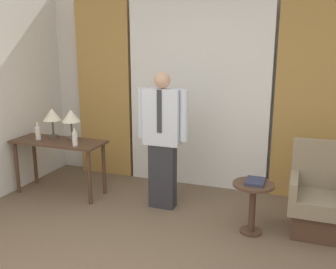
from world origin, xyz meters
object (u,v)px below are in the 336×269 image
Objects in this scene: desk at (59,149)px; bottle_near_edge at (38,133)px; table_lamp_right at (71,117)px; person at (163,136)px; bottle_by_lamp at (75,139)px; armchair at (319,201)px; book at (255,181)px; side_table at (253,199)px; table_lamp_left at (52,116)px.

desk is 5.40× the size of bottle_near_edge.
table_lamp_right reaches higher than bottle_near_edge.
bottle_near_edge is at bearing -176.58° from person.
bottle_by_lamp is 0.23× the size of armchair.
bottle_near_edge is at bearing -161.19° from table_lamp_right.
bottle_near_edge is 0.92× the size of book.
book is (0.01, 0.03, 0.19)m from side_table.
bottle_near_edge is at bearing -178.89° from armchair.
table_lamp_right is at bearing 0.00° from table_lamp_left.
desk is 1.29× the size of armchair.
bottle_by_lamp is 0.41× the size of side_table.
table_lamp_right is 0.49m from bottle_near_edge.
bottle_near_edge reaches higher than side_table.
bottle_near_edge is 0.24× the size of armchair.
table_lamp_left reaches higher than armchair.
bottle_by_lamp is (0.21, -0.24, -0.21)m from table_lamp_right.
table_lamp_right is 3.12m from armchair.
table_lamp_right is at bearing 178.13° from person.
person is 1.20m from book.
table_lamp_left is 2.75m from book.
bottle_by_lamp is at bearing 177.59° from side_table.
armchair is 0.72m from book.
bottle_by_lamp is at bearing -22.22° from desk.
table_lamp_left is (-0.14, 0.10, 0.41)m from desk.
armchair reaches higher than bottle_by_lamp.
person reaches higher than bottle_near_edge.
side_table is at bearing -113.74° from book.
book is (2.82, -0.17, -0.25)m from bottle_near_edge.
table_lamp_right is 0.24× the size of person.
side_table is (2.39, -0.34, -0.65)m from table_lamp_right.
bottle_near_edge is 2.85m from side_table.
table_lamp_left is 0.59m from bottle_by_lamp.
table_lamp_left reaches higher than bottle_by_lamp.
desk is 0.43m from bottle_by_lamp.
side_table is (2.18, -0.09, -0.44)m from bottle_by_lamp.
table_lamp_right is at bearing 18.81° from bottle_near_edge.
side_table is 0.19m from book.
armchair is at bearing 20.09° from book.
side_table is (2.81, -0.19, -0.44)m from bottle_near_edge.
bottle_near_edge is 0.41× the size of side_table.
table_lamp_left is at bearing 172.84° from side_table.
table_lamp_right is 1.79× the size of bottle_by_lamp.
table_lamp_left reaches higher than book.
bottle_by_lamp is at bearing -26.27° from table_lamp_left.
table_lamp_left is 2.78m from side_table.
bottle_near_edge reaches higher than book.
bottle_near_edge is (-0.13, -0.14, -0.20)m from table_lamp_left.
side_table is (2.68, -0.34, -0.65)m from table_lamp_left.
desk reaches higher than side_table.
desk is 4.95× the size of book.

